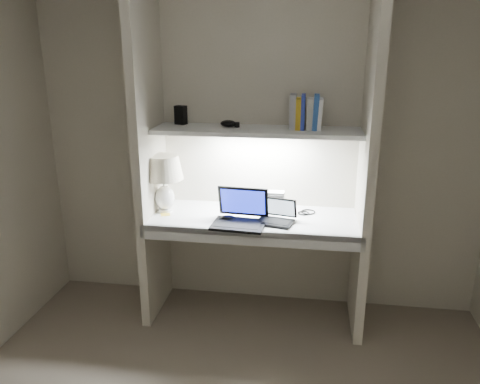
% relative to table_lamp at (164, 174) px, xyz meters
% --- Properties ---
extents(back_wall, '(3.20, 0.01, 2.50)m').
position_rel_table_lamp_xyz_m(back_wall, '(0.64, 0.27, 0.21)').
color(back_wall, beige).
rests_on(back_wall, floor).
extents(alcove_panel_left, '(0.06, 0.55, 2.50)m').
position_rel_table_lamp_xyz_m(alcove_panel_left, '(-0.09, -0.01, 0.21)').
color(alcove_panel_left, beige).
rests_on(alcove_panel_left, floor).
extents(alcove_panel_right, '(0.06, 0.55, 2.50)m').
position_rel_table_lamp_xyz_m(alcove_panel_right, '(1.37, -0.01, 0.21)').
color(alcove_panel_right, beige).
rests_on(alcove_panel_right, floor).
extents(desk, '(1.40, 0.55, 0.04)m').
position_rel_table_lamp_xyz_m(desk, '(0.64, -0.01, -0.29)').
color(desk, white).
rests_on(desk, alcove_panel_left).
extents(desk_apron, '(1.46, 0.03, 0.10)m').
position_rel_table_lamp_xyz_m(desk_apron, '(0.64, -0.27, -0.32)').
color(desk_apron, silver).
rests_on(desk_apron, desk).
extents(shelf, '(1.40, 0.36, 0.03)m').
position_rel_table_lamp_xyz_m(shelf, '(0.64, 0.09, 0.31)').
color(shelf, silver).
rests_on(shelf, back_wall).
extents(strip_light, '(0.60, 0.04, 0.02)m').
position_rel_table_lamp_xyz_m(strip_light, '(0.64, 0.09, 0.28)').
color(strip_light, white).
rests_on(strip_light, shelf).
extents(table_lamp, '(0.28, 0.28, 0.41)m').
position_rel_table_lamp_xyz_m(table_lamp, '(0.00, 0.00, 0.00)').
color(table_lamp, white).
rests_on(table_lamp, desk).
extents(laptop_main, '(0.36, 0.32, 0.23)m').
position_rel_table_lamp_xyz_m(laptop_main, '(0.56, -0.15, -0.22)').
color(laptop_main, black).
rests_on(laptop_main, desk).
extents(laptop_netbook, '(0.27, 0.25, 0.15)m').
position_rel_table_lamp_xyz_m(laptop_netbook, '(0.80, -0.09, -0.24)').
color(laptop_netbook, black).
rests_on(laptop_netbook, desk).
extents(speaker, '(0.11, 0.08, 0.16)m').
position_rel_table_lamp_xyz_m(speaker, '(0.78, 0.08, -0.20)').
color(speaker, silver).
rests_on(speaker, desk).
extents(mouse, '(0.11, 0.08, 0.04)m').
position_rel_table_lamp_xyz_m(mouse, '(0.47, -0.12, -0.26)').
color(mouse, black).
rests_on(mouse, desk).
extents(cable_coil, '(0.11, 0.11, 0.01)m').
position_rel_table_lamp_xyz_m(cable_coil, '(1.01, 0.12, -0.27)').
color(cable_coil, black).
rests_on(cable_coil, desk).
extents(sticky_note, '(0.08, 0.08, 0.00)m').
position_rel_table_lamp_xyz_m(sticky_note, '(0.02, -0.07, -0.27)').
color(sticky_note, gold).
rests_on(sticky_note, desk).
extents(book_row, '(0.22, 0.15, 0.23)m').
position_rel_table_lamp_xyz_m(book_row, '(0.96, 0.12, 0.43)').
color(book_row, white).
rests_on(book_row, shelf).
extents(shelf_box, '(0.09, 0.08, 0.13)m').
position_rel_table_lamp_xyz_m(shelf_box, '(0.09, 0.18, 0.39)').
color(shelf_box, black).
rests_on(shelf_box, shelf).
extents(shelf_gadget, '(0.12, 0.09, 0.05)m').
position_rel_table_lamp_xyz_m(shelf_gadget, '(0.44, 0.11, 0.35)').
color(shelf_gadget, black).
rests_on(shelf_gadget, shelf).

